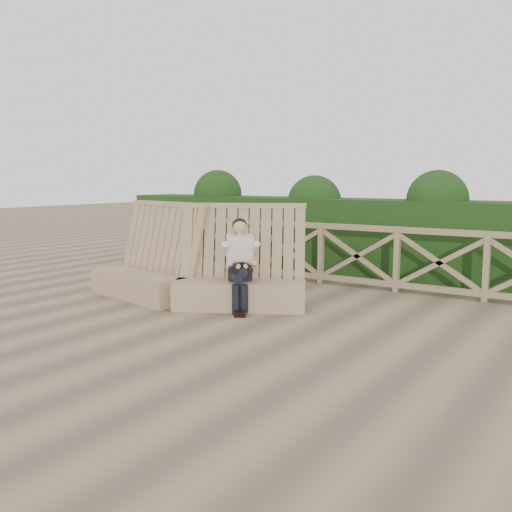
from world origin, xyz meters
The scene contains 5 objects.
ground centered at (0.00, 0.00, 0.00)m, with size 60.00×60.00×0.00m, color brown.
bench centered at (-1.61, 0.89, 0.39)m, with size 3.72×1.60×1.55m.
woman centered at (-0.71, 0.98, 0.71)m, with size 0.71×0.81×1.33m.
guardrail centered at (0.00, 3.50, 0.55)m, with size 10.10×0.09×1.10m.
hedge centered at (0.00, 4.70, 0.75)m, with size 12.00×1.20×1.50m, color black.
Camera 1 is at (4.05, -5.67, 1.90)m, focal length 40.00 mm.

